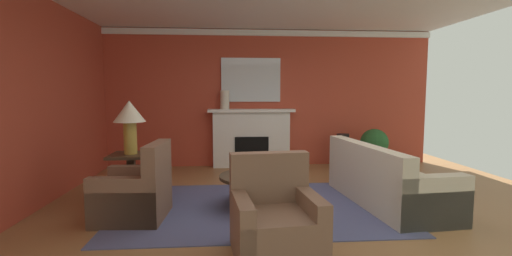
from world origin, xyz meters
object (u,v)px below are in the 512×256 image
fireplace (251,140)px  vase_tall_corner (343,151)px  armchair_near_window (136,195)px  side_table (132,175)px  armchair_facing_fireplace (275,223)px  mantel_mirror (251,80)px  sofa (385,183)px  vase_mantel_left (225,100)px  potted_plant (374,145)px  coffee_table (256,183)px  table_lamp (130,117)px

fireplace → vase_tall_corner: 1.91m
armchair_near_window → side_table: bearing=108.5°
armchair_facing_fireplace → side_table: bearing=135.5°
mantel_mirror → vase_tall_corner: 2.42m
sofa → armchair_near_window: (-3.32, -0.35, 0.01)m
armchair_facing_fireplace → vase_mantel_left: 4.24m
mantel_mirror → vase_mantel_left: bearing=-162.8°
armchair_facing_fireplace → potted_plant: 4.43m
side_table → vase_mantel_left: vase_mantel_left is taller
side_table → potted_plant: 4.71m
mantel_mirror → fireplace: bearing=-90.0°
vase_mantel_left → side_table: bearing=-119.7°
coffee_table → potted_plant: potted_plant is taller
armchair_near_window → potted_plant: armchair_near_window is taller
sofa → armchair_facing_fireplace: armchair_facing_fireplace is taller
fireplace → armchair_near_window: bearing=-118.3°
potted_plant → coffee_table: bearing=-139.1°
mantel_mirror → table_lamp: 3.13m
mantel_mirror → sofa: bearing=-58.6°
armchair_near_window → sofa: bearing=6.0°
sofa → fireplace: bearing=122.5°
vase_mantel_left → potted_plant: (3.02, -0.42, -0.92)m
armchair_near_window → vase_mantel_left: size_ratio=2.47×
coffee_table → side_table: size_ratio=1.43×
armchair_facing_fireplace → potted_plant: (2.51, 3.65, 0.19)m
coffee_table → side_table: bearing=168.1°
side_table → vase_mantel_left: (1.30, 2.28, 1.01)m
sofa → vase_tall_corner: size_ratio=3.03×
fireplace → coffee_table: (-0.11, -2.70, -0.24)m
vase_mantel_left → armchair_near_window: bearing=-109.9°
table_lamp → armchair_near_window: bearing=-71.5°
side_table → vase_tall_corner: 4.24m
sofa → vase_tall_corner: 2.37m
vase_tall_corner → vase_mantel_left: bearing=174.1°
coffee_table → potted_plant: (2.58, 2.23, 0.16)m
armchair_near_window → vase_mantel_left: bearing=70.1°
fireplace → side_table: fireplace is taller
side_table → armchair_near_window: bearing=-71.5°
fireplace → table_lamp: (-1.85, -2.33, 0.65)m
armchair_near_window → fireplace: bearing=61.7°
mantel_mirror → potted_plant: size_ratio=1.50×
fireplace → armchair_facing_fireplace: fireplace is taller
armchair_near_window → potted_plant: bearing=31.9°
mantel_mirror → vase_mantel_left: (-0.55, -0.17, -0.42)m
armchair_near_window → coffee_table: bearing=11.7°
sofa → vase_tall_corner: bearing=85.8°
side_table → armchair_facing_fireplace: bearing=-44.5°
sofa → side_table: size_ratio=3.11×
table_lamp → vase_mantel_left: vase_mantel_left is taller
fireplace → table_lamp: bearing=-128.5°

